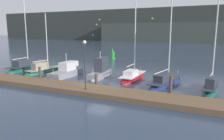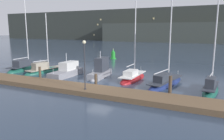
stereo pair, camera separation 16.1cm
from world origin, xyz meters
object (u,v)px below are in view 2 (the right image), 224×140
sailboat_berth_1 (26,69)px  rowboat_adrift (17,63)px  motorboat_berth_3 (67,73)px  sailboat_berth_2 (45,71)px  sailboat_berth_6 (166,83)px  dock_lamppost (84,57)px  sailboat_berth_5 (133,78)px  motorboat_berth_4 (101,74)px  channel_buoy (113,55)px  sailboat_berth_7 (211,90)px

sailboat_berth_1 → rowboat_adrift: bearing=147.9°
motorboat_berth_3 → rowboat_adrift: bearing=160.4°
sailboat_berth_2 → rowboat_adrift: bearing=157.0°
sailboat_berth_6 → sailboat_berth_2: bearing=-179.8°
sailboat_berth_6 → dock_lamppost: (-5.85, -6.56, 3.19)m
sailboat_berth_5 → dock_lamppost: sailboat_berth_5 is taller
motorboat_berth_4 → dock_lamppost: 7.91m
sailboat_berth_2 → channel_buoy: 16.99m
sailboat_berth_2 → sailboat_berth_7: size_ratio=0.91×
motorboat_berth_4 → rowboat_adrift: bearing=168.1°
motorboat_berth_4 → sailboat_berth_7: size_ratio=0.56×
sailboat_berth_2 → rowboat_adrift: size_ratio=3.24×
sailboat_berth_1 → motorboat_berth_4: 12.27m
sailboat_berth_6 → rowboat_adrift: 27.40m
sailboat_berth_1 → channel_buoy: size_ratio=5.66×
motorboat_berth_3 → dock_lamppost: dock_lamppost is taller
sailboat_berth_2 → sailboat_berth_5: size_ratio=0.89×
sailboat_berth_2 → sailboat_berth_6: (16.47, 0.05, -0.00)m
sailboat_berth_5 → dock_lamppost: 8.31m
sailboat_berth_1 → sailboat_berth_2: 3.86m
sailboat_berth_5 → sailboat_berth_1: bearing=-177.7°
channel_buoy → dock_lamppost: bearing=-70.8°
motorboat_berth_4 → channel_buoy: 17.35m
sailboat_berth_5 → dock_lamppost: (-1.84, -7.44, 3.21)m
sailboat_berth_1 → sailboat_berth_6: sailboat_berth_6 is taller
sailboat_berth_2 → dock_lamppost: size_ratio=1.95×
channel_buoy → sailboat_berth_5: bearing=-57.9°
sailboat_berth_7 → dock_lamppost: sailboat_berth_7 is taller
sailboat_berth_2 → dock_lamppost: sailboat_berth_2 is taller
sailboat_berth_7 → sailboat_berth_5: bearing=167.0°
sailboat_berth_1 → sailboat_berth_2: bearing=-4.1°
dock_lamppost → rowboat_adrift: dock_lamppost is taller
sailboat_berth_5 → sailboat_berth_6: sailboat_berth_6 is taller
sailboat_berth_6 → dock_lamppost: bearing=-131.7°
rowboat_adrift → channel_buoy: bearing=43.3°
dock_lamppost → motorboat_berth_4: bearing=107.5°
motorboat_berth_3 → sailboat_berth_5: 8.36m
motorboat_berth_4 → dock_lamppost: dock_lamppost is taller
motorboat_berth_4 → sailboat_berth_7: 12.53m
sailboat_berth_1 → rowboat_adrift: sailboat_berth_1 is taller
motorboat_berth_4 → sailboat_berth_5: (4.05, 0.44, -0.29)m
motorboat_berth_3 → motorboat_berth_4: motorboat_berth_4 is taller
sailboat_berth_1 → dock_lamppost: (14.48, -6.79, 3.18)m
sailboat_berth_1 → dock_lamppost: bearing=-25.1°
channel_buoy → sailboat_berth_7: bearing=-44.2°
motorboat_berth_3 → dock_lamppost: size_ratio=1.36×
motorboat_berth_4 → sailboat_berth_1: bearing=-179.0°
channel_buoy → rowboat_adrift: 17.96m
motorboat_berth_4 → channel_buoy: size_ratio=2.58×
motorboat_berth_4 → motorboat_berth_3: bearing=-162.6°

